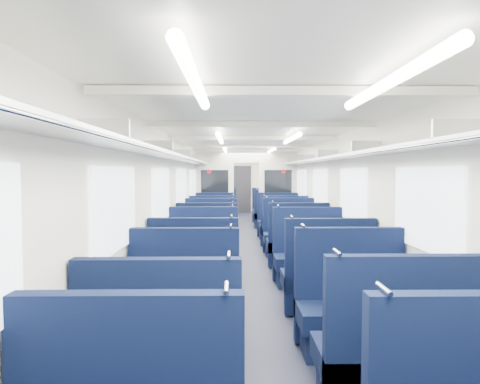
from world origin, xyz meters
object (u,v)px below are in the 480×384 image
seat_14 (210,238)px  seat_12 (207,246)px  seat_9 (327,282)px  seat_17 (283,230)px  end_door (242,189)px  seat_15 (289,237)px  seat_10 (203,259)px  seat_21 (272,216)px  seat_7 (353,312)px  seat_8 (195,281)px  bulkhead (246,190)px  seat_13 (297,246)px  seat_20 (219,215)px  seat_18 (216,224)px  seat_22 (220,212)px  seat_19 (278,224)px  seat_5 (395,363)px  seat_6 (183,313)px  seat_16 (213,230)px  seat_11 (309,260)px  seat_23 (268,212)px  seat_4 (162,370)px

seat_14 → seat_12: bearing=-90.0°
seat_9 → seat_17: (0.00, 4.66, 0.00)m
end_door → seat_15: (0.83, -9.15, -0.62)m
seat_9 → seat_12: size_ratio=1.00×
seat_10 → seat_21: same height
seat_10 → seat_7: bearing=-56.1°
seat_7 → seat_8: 2.04m
bulkhead → seat_13: bulkhead is taller
seat_20 → seat_21: size_ratio=1.00×
bulkhead → seat_10: size_ratio=2.28×
seat_14 → seat_18: bearing=90.0°
bulkhead → seat_13: 4.06m
seat_18 → seat_22: size_ratio=1.00×
seat_10 → seat_19: same height
seat_5 → seat_21: bearing=90.0°
end_door → seat_17: size_ratio=1.63×
seat_6 → seat_5: bearing=-32.8°
seat_10 → seat_22: bearing=90.0°
seat_5 → seat_12: (-1.66, 4.70, 0.00)m
seat_16 → seat_11: bearing=-64.1°
seat_5 → seat_6: bearing=147.2°
end_door → seat_16: bearing=-95.9°
seat_8 → seat_9: 1.66m
seat_16 → seat_23: bearing=68.8°
seat_6 → seat_11: size_ratio=1.00×
end_door → seat_10: 11.42m
end_door → seat_18: (-0.83, -6.91, -0.62)m
bulkhead → seat_23: size_ratio=2.28×
seat_5 → seat_15: same height
seat_11 → seat_13: size_ratio=1.00×
seat_6 → seat_16: 5.82m
seat_8 → seat_20: size_ratio=1.00×
seat_14 → seat_15: 1.66m
seat_7 → seat_20: (-1.66, 9.10, 0.00)m
seat_10 → seat_23: same height
seat_4 → seat_12: bearing=90.0°
seat_7 → seat_8: size_ratio=1.00×
seat_6 → seat_7: size_ratio=1.00×
bulkhead → seat_8: bulkhead is taller
end_door → seat_14: size_ratio=1.63×
seat_5 → seat_23: (0.00, 11.18, 0.00)m
seat_9 → seat_13: bearing=90.0°
seat_9 → seat_23: bearing=90.0°
seat_14 → seat_22: bearing=90.0°
bulkhead → seat_13: bearing=-77.9°
seat_17 → seat_15: bearing=-90.0°
seat_10 → seat_20: (0.00, 6.63, 0.00)m
seat_4 → seat_20: 10.26m
end_door → seat_6: end_door is taller
seat_13 → seat_17: size_ratio=1.00×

